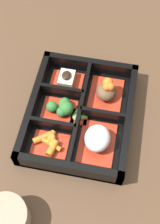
{
  "coord_description": "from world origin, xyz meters",
  "views": [
    {
      "loc": [
        0.33,
        0.06,
        0.61
      ],
      "look_at": [
        0.0,
        0.0,
        0.03
      ],
      "focal_mm": 50.0,
      "sensor_mm": 36.0,
      "label": 1
    }
  ],
  "objects": [
    {
      "name": "bowl_greens",
      "position": [
        -0.0,
        -0.04,
        0.03
      ],
      "size": [
        0.07,
        0.07,
        0.04
      ],
      "color": "#B22D19",
      "rests_on": "bento_base"
    },
    {
      "name": "ground_plane",
      "position": [
        0.0,
        0.0,
        0.0
      ],
      "size": [
        3.0,
        3.0,
        0.0
      ],
      "primitive_type": "plane",
      "color": "#4C3523"
    },
    {
      "name": "bento_rim",
      "position": [
        0.0,
        -0.0,
        0.02
      ],
      "size": [
        0.27,
        0.22,
        0.04
      ],
      "color": "black",
      "rests_on": "ground_plane"
    },
    {
      "name": "bento_base",
      "position": [
        0.0,
        0.0,
        0.01
      ],
      "size": [
        0.27,
        0.22,
        0.01
      ],
      "color": "black",
      "rests_on": "ground_plane"
    },
    {
      "name": "bowl_pickles",
      "position": [
        0.0,
        0.0,
        0.02
      ],
      "size": [
        0.04,
        0.04,
        0.01
      ],
      "color": "#B22D19",
      "rests_on": "bento_base"
    },
    {
      "name": "bowl_carrots",
      "position": [
        0.08,
        -0.05,
        0.02
      ],
      "size": [
        0.06,
        0.08,
        0.02
      ],
      "color": "#B22D19",
      "rests_on": "bento_base"
    },
    {
      "name": "bowl_rice",
      "position": [
        0.06,
        0.05,
        0.03
      ],
      "size": [
        0.1,
        0.07,
        0.05
      ],
      "color": "#B22D19",
      "rests_on": "bento_base"
    },
    {
      "name": "bowl_tofu",
      "position": [
        -0.08,
        -0.05,
        0.02
      ],
      "size": [
        0.06,
        0.07,
        0.03
      ],
      "color": "#B22D19",
      "rests_on": "bento_base"
    },
    {
      "name": "tea_cup",
      "position": [
        0.24,
        -0.09,
        0.03
      ],
      "size": [
        0.08,
        0.08,
        0.05
      ],
      "color": "gray",
      "rests_on": "ground_plane"
    },
    {
      "name": "bowl_stew",
      "position": [
        -0.06,
        0.05,
        0.03
      ],
      "size": [
        0.1,
        0.07,
        0.05
      ],
      "color": "#B22D19",
      "rests_on": "bento_base"
    }
  ]
}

